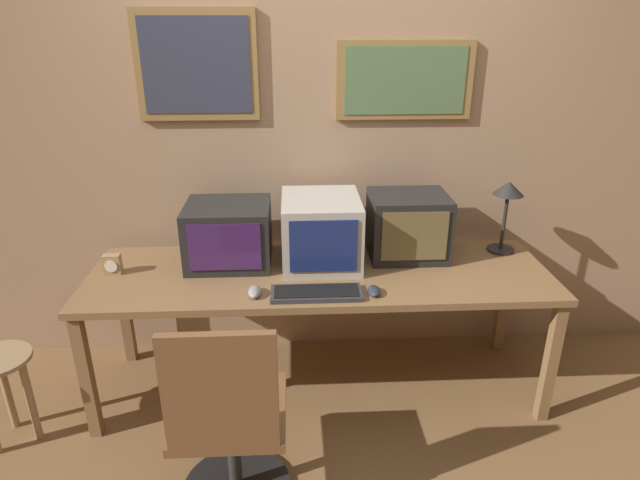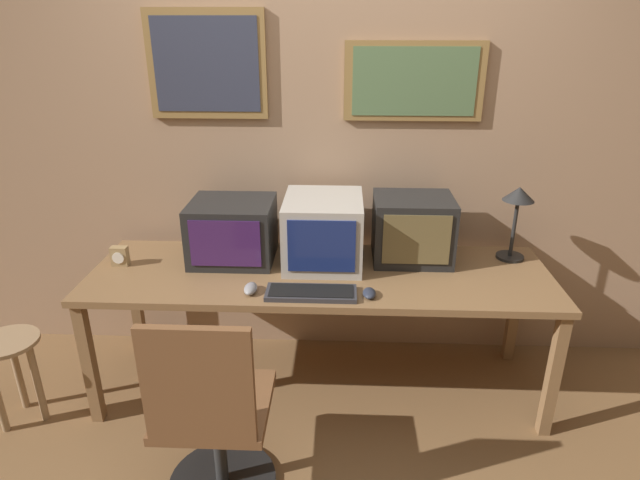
% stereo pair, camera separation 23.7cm
% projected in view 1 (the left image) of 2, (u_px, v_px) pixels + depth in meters
% --- Properties ---
extents(wall_back, '(8.00, 0.08, 2.60)m').
position_uv_depth(wall_back, '(315.00, 138.00, 2.96)').
color(wall_back, tan).
rests_on(wall_back, ground_plane).
extents(desk, '(2.36, 0.74, 0.72)m').
position_uv_depth(desk, '(320.00, 282.00, 2.77)').
color(desk, olive).
rests_on(desk, ground_plane).
extents(monitor_left, '(0.44, 0.39, 0.32)m').
position_uv_depth(monitor_left, '(229.00, 234.00, 2.80)').
color(monitor_left, black).
rests_on(monitor_left, desk).
extents(monitor_center, '(0.40, 0.47, 0.35)m').
position_uv_depth(monitor_center, '(321.00, 230.00, 2.80)').
color(monitor_center, '#B7B2A8').
rests_on(monitor_center, desk).
extents(monitor_right, '(0.41, 0.35, 0.34)m').
position_uv_depth(monitor_right, '(408.00, 226.00, 2.88)').
color(monitor_right, black).
rests_on(monitor_right, desk).
extents(keyboard_main, '(0.43, 0.16, 0.03)m').
position_uv_depth(keyboard_main, '(316.00, 293.00, 2.51)').
color(keyboard_main, '#333338').
rests_on(keyboard_main, desk).
extents(mouse_near_keyboard, '(0.06, 0.10, 0.03)m').
position_uv_depth(mouse_near_keyboard, '(374.00, 291.00, 2.52)').
color(mouse_near_keyboard, '#282D3D').
rests_on(mouse_near_keyboard, desk).
extents(mouse_far_corner, '(0.06, 0.12, 0.04)m').
position_uv_depth(mouse_far_corner, '(255.00, 292.00, 2.51)').
color(mouse_far_corner, gray).
rests_on(mouse_far_corner, desk).
extents(desk_clock, '(0.09, 0.05, 0.10)m').
position_uv_depth(desk_clock, '(112.00, 264.00, 2.71)').
color(desk_clock, '#A38456').
rests_on(desk_clock, desk).
extents(desk_lamp, '(0.16, 0.16, 0.40)m').
position_uv_depth(desk_lamp, '(507.00, 199.00, 2.88)').
color(desk_lamp, black).
rests_on(desk_lamp, desk).
extents(office_chair, '(0.47, 0.47, 0.94)m').
position_uv_depth(office_chair, '(230.00, 430.00, 2.14)').
color(office_chair, black).
rests_on(office_chair, ground_plane).
extents(side_stool, '(0.30, 0.30, 0.48)m').
position_uv_depth(side_stool, '(3.00, 380.00, 2.51)').
color(side_stool, '#9E7F5B').
rests_on(side_stool, ground_plane).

